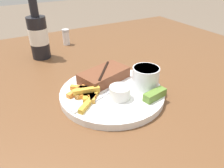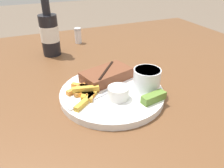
{
  "view_description": "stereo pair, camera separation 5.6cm",
  "coord_description": "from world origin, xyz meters",
  "px_view_note": "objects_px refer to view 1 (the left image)",
  "views": [
    {
      "loc": [
        -0.24,
        -0.42,
        1.07
      ],
      "look_at": [
        0.0,
        0.0,
        0.79
      ],
      "focal_mm": 35.0,
      "sensor_mm": 36.0,
      "label": 1
    },
    {
      "loc": [
        -0.19,
        -0.45,
        1.07
      ],
      "look_at": [
        0.0,
        0.0,
        0.79
      ],
      "focal_mm": 35.0,
      "sensor_mm": 36.0,
      "label": 2
    }
  ],
  "objects_px": {
    "steak_portion": "(104,75)",
    "dipping_sauce_cup": "(119,92)",
    "dinner_plate": "(112,93)",
    "fork_utensil": "(92,101)",
    "pickle_spear": "(155,95)",
    "beer_bottle": "(38,35)",
    "coleslaw_cup": "(146,76)",
    "salt_shaker": "(66,37)"
  },
  "relations": [
    {
      "from": "fork_utensil",
      "to": "dipping_sauce_cup",
      "type": "bearing_deg",
      "value": -32.53
    },
    {
      "from": "coleslaw_cup",
      "to": "pickle_spear",
      "type": "bearing_deg",
      "value": -103.0
    },
    {
      "from": "salt_shaker",
      "to": "fork_utensil",
      "type": "bearing_deg",
      "value": -102.02
    },
    {
      "from": "beer_bottle",
      "to": "steak_portion",
      "type": "bearing_deg",
      "value": -70.89
    },
    {
      "from": "dinner_plate",
      "to": "steak_portion",
      "type": "relative_size",
      "value": 1.77
    },
    {
      "from": "steak_portion",
      "to": "salt_shaker",
      "type": "distance_m",
      "value": 0.39
    },
    {
      "from": "dinner_plate",
      "to": "pickle_spear",
      "type": "bearing_deg",
      "value": -48.49
    },
    {
      "from": "dipping_sauce_cup",
      "to": "fork_utensil",
      "type": "bearing_deg",
      "value": 165.27
    },
    {
      "from": "beer_bottle",
      "to": "salt_shaker",
      "type": "distance_m",
      "value": 0.16
    },
    {
      "from": "beer_bottle",
      "to": "coleslaw_cup",
      "type": "bearing_deg",
      "value": -64.67
    },
    {
      "from": "fork_utensil",
      "to": "salt_shaker",
      "type": "height_order",
      "value": "salt_shaker"
    },
    {
      "from": "pickle_spear",
      "to": "dinner_plate",
      "type": "bearing_deg",
      "value": 131.51
    },
    {
      "from": "dinner_plate",
      "to": "pickle_spear",
      "type": "relative_size",
      "value": 4.03
    },
    {
      "from": "beer_bottle",
      "to": "fork_utensil",
      "type": "bearing_deg",
      "value": -85.89
    },
    {
      "from": "dinner_plate",
      "to": "steak_portion",
      "type": "bearing_deg",
      "value": 82.02
    },
    {
      "from": "dinner_plate",
      "to": "salt_shaker",
      "type": "xyz_separation_m",
      "value": [
        0.03,
        0.45,
        0.02
      ]
    },
    {
      "from": "fork_utensil",
      "to": "pickle_spear",
      "type": "bearing_deg",
      "value": -41.41
    },
    {
      "from": "dipping_sauce_cup",
      "to": "beer_bottle",
      "type": "height_order",
      "value": "beer_bottle"
    },
    {
      "from": "steak_portion",
      "to": "beer_bottle",
      "type": "bearing_deg",
      "value": 109.11
    },
    {
      "from": "pickle_spear",
      "to": "fork_utensil",
      "type": "bearing_deg",
      "value": 156.39
    },
    {
      "from": "steak_portion",
      "to": "dipping_sauce_cup",
      "type": "xyz_separation_m",
      "value": [
        -0.01,
        -0.1,
        0.0
      ]
    },
    {
      "from": "steak_portion",
      "to": "dipping_sauce_cup",
      "type": "height_order",
      "value": "steak_portion"
    },
    {
      "from": "dipping_sauce_cup",
      "to": "pickle_spear",
      "type": "xyz_separation_m",
      "value": [
        0.08,
        -0.04,
        -0.01
      ]
    },
    {
      "from": "beer_bottle",
      "to": "dipping_sauce_cup",
      "type": "bearing_deg",
      "value": -76.8
    },
    {
      "from": "dinner_plate",
      "to": "dipping_sauce_cup",
      "type": "xyz_separation_m",
      "value": [
        -0.0,
        -0.04,
        0.03
      ]
    },
    {
      "from": "steak_portion",
      "to": "salt_shaker",
      "type": "xyz_separation_m",
      "value": [
        0.02,
        0.39,
        -0.0
      ]
    },
    {
      "from": "dipping_sauce_cup",
      "to": "steak_portion",
      "type": "bearing_deg",
      "value": 84.14
    },
    {
      "from": "salt_shaker",
      "to": "steak_portion",
      "type": "bearing_deg",
      "value": -93.47
    },
    {
      "from": "pickle_spear",
      "to": "steak_portion",
      "type": "bearing_deg",
      "value": 114.58
    },
    {
      "from": "dinner_plate",
      "to": "pickle_spear",
      "type": "height_order",
      "value": "pickle_spear"
    },
    {
      "from": "dinner_plate",
      "to": "fork_utensil",
      "type": "height_order",
      "value": "fork_utensil"
    },
    {
      "from": "pickle_spear",
      "to": "salt_shaker",
      "type": "xyz_separation_m",
      "value": [
        -0.04,
        0.53,
        0.0
      ]
    },
    {
      "from": "salt_shaker",
      "to": "dinner_plate",
      "type": "bearing_deg",
      "value": -94.08
    },
    {
      "from": "steak_portion",
      "to": "coleslaw_cup",
      "type": "relative_size",
      "value": 2.17
    },
    {
      "from": "dinner_plate",
      "to": "beer_bottle",
      "type": "xyz_separation_m",
      "value": [
        -0.1,
        0.36,
        0.08
      ]
    },
    {
      "from": "dipping_sauce_cup",
      "to": "coleslaw_cup",
      "type": "bearing_deg",
      "value": 7.95
    },
    {
      "from": "beer_bottle",
      "to": "salt_shaker",
      "type": "relative_size",
      "value": 3.68
    },
    {
      "from": "fork_utensil",
      "to": "beer_bottle",
      "type": "relative_size",
      "value": 0.55
    },
    {
      "from": "coleslaw_cup",
      "to": "salt_shaker",
      "type": "height_order",
      "value": "coleslaw_cup"
    },
    {
      "from": "fork_utensil",
      "to": "salt_shaker",
      "type": "relative_size",
      "value": 2.02
    },
    {
      "from": "pickle_spear",
      "to": "dipping_sauce_cup",
      "type": "bearing_deg",
      "value": 149.52
    },
    {
      "from": "coleslaw_cup",
      "to": "fork_utensil",
      "type": "height_order",
      "value": "coleslaw_cup"
    }
  ]
}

